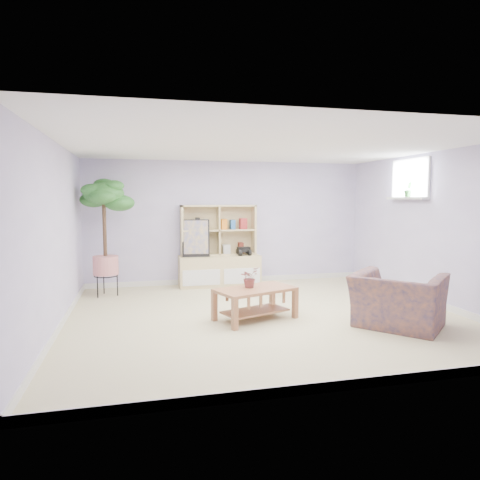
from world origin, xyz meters
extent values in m
cube|color=#C4B88C|center=(0.00, 0.00, 0.00)|extent=(5.50, 5.00, 0.01)
cube|color=white|center=(0.00, 0.00, 2.40)|extent=(5.50, 5.00, 0.01)
cube|color=#B2A7D4|center=(0.00, 2.50, 1.20)|extent=(5.50, 0.01, 2.40)
cube|color=#B2A7D4|center=(0.00, -2.50, 1.20)|extent=(5.50, 0.01, 2.40)
cube|color=#B2A7D4|center=(-2.75, 0.00, 1.20)|extent=(0.01, 5.00, 2.40)
cube|color=#B2A7D4|center=(2.75, 0.00, 1.20)|extent=(0.01, 5.00, 2.40)
cube|color=silver|center=(2.67, 0.60, 1.68)|extent=(0.14, 1.00, 0.04)
imported|color=#1F4F27|center=(-0.25, -0.11, 0.58)|extent=(0.34, 0.33, 0.28)
imported|color=#1A224B|center=(1.52, -0.95, 0.40)|extent=(1.42, 1.43, 0.80)
imported|color=#295522|center=(2.67, 0.57, 1.83)|extent=(0.17, 0.15, 0.25)
camera|label=1|loc=(-1.74, -5.78, 1.67)|focal=32.00mm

